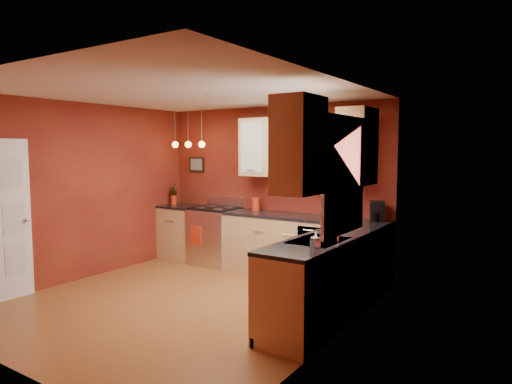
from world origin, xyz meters
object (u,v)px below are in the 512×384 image
Objects in this scene: gas_range at (215,235)px; sink at (319,242)px; soap_pump at (315,240)px; red_canister at (256,204)px; coffee_maker at (377,212)px.

gas_range is 3.05m from sink.
sink is (2.62, -1.50, 0.43)m from gas_range.
red_canister is at bearing 135.32° from soap_pump.
coffee_maker is (1.98, -0.01, 0.02)m from red_canister.
red_canister is at bearing 139.23° from sink.
soap_pump is (0.15, -0.39, 0.11)m from sink.
gas_range is 2.78m from coffee_maker.
soap_pump is (2.04, -2.02, -0.02)m from red_canister.
sink is 1.63m from coffee_maker.
sink reaches higher than soap_pump.
sink is 0.43m from soap_pump.
gas_range is 6.76× the size of soap_pump.
coffee_maker is 1.68× the size of soap_pump.
soap_pump is at bearing -44.68° from red_canister.
sink is 2.50m from red_canister.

